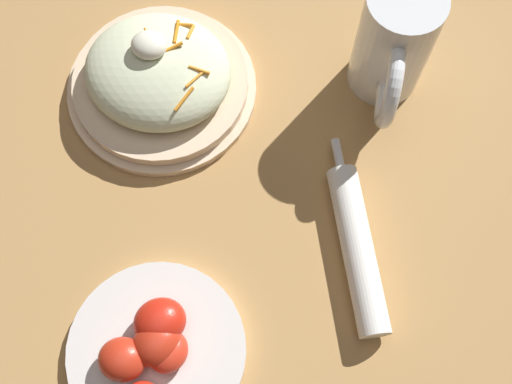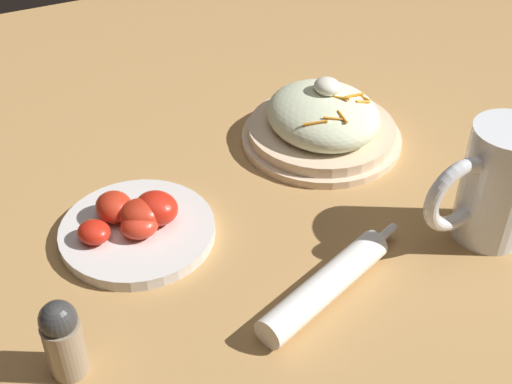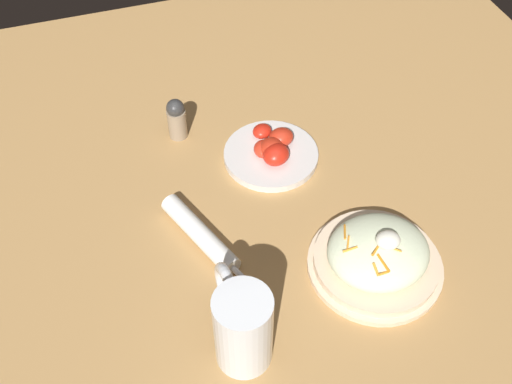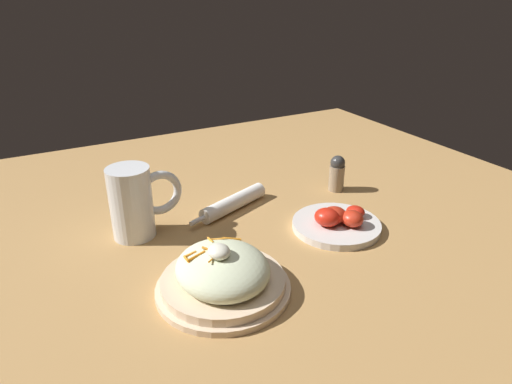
% 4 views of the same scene
% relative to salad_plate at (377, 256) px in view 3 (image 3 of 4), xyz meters
% --- Properties ---
extents(ground_plane, '(1.43, 1.43, 0.00)m').
position_rel_salad_plate_xyz_m(ground_plane, '(-0.11, 0.15, -0.03)').
color(ground_plane, '#B2844C').
extents(salad_plate, '(0.21, 0.21, 0.09)m').
position_rel_salad_plate_xyz_m(salad_plate, '(0.00, 0.00, 0.00)').
color(salad_plate, beige).
rests_on(salad_plate, ground_plane).
extents(beer_mug, '(0.08, 0.14, 0.14)m').
position_rel_salad_plate_xyz_m(beer_mug, '(-0.24, -0.07, 0.03)').
color(beer_mug, white).
rests_on(beer_mug, ground_plane).
extents(napkin_roll, '(0.10, 0.20, 0.03)m').
position_rel_salad_plate_xyz_m(napkin_roll, '(-0.25, 0.14, -0.01)').
color(napkin_roll, white).
rests_on(napkin_roll, ground_plane).
extents(tomato_plate, '(0.17, 0.17, 0.05)m').
position_rel_salad_plate_xyz_m(tomato_plate, '(-0.07, 0.28, -0.01)').
color(tomato_plate, silver).
rests_on(tomato_plate, ground_plane).
extents(salt_shaker, '(0.04, 0.04, 0.08)m').
position_rel_salad_plate_xyz_m(salt_shaker, '(-0.22, 0.39, 0.01)').
color(salt_shaker, gray).
rests_on(salt_shaker, ground_plane).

